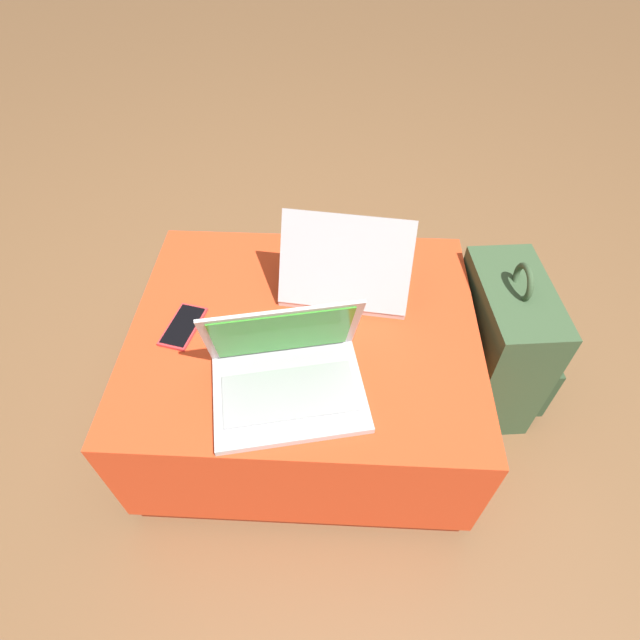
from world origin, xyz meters
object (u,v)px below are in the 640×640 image
backpack (501,345)px  laptop_near (287,373)px  laptop_far (346,273)px  cell_phone (183,326)px

backpack → laptop_near: bearing=110.8°
laptop_near → backpack: 0.69m
laptop_near → laptop_far: 0.35m
cell_phone → backpack: backpack is taller
laptop_far → backpack: (0.46, -0.03, -0.23)m
cell_phone → backpack: (0.86, 0.13, -0.19)m
laptop_near → laptop_far: size_ratio=1.08×
cell_phone → backpack: size_ratio=0.30×
laptop_near → laptop_far: bearing=57.2°
laptop_far → cell_phone: 0.43m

